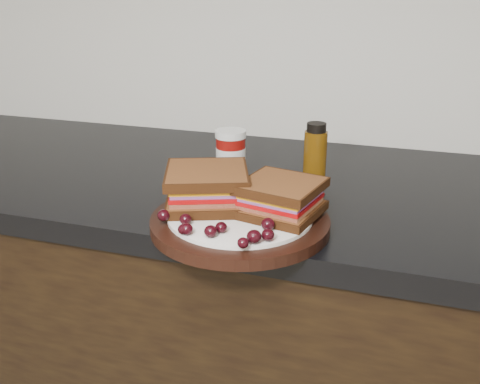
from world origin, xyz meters
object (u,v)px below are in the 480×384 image
object	(u,v)px
sandwich_left	(207,187)
oil_bottle	(315,154)
plate	(240,222)
condiment_jar	(231,152)

from	to	relation	value
sandwich_left	oil_bottle	distance (m)	0.25
plate	sandwich_left	world-z (taller)	sandwich_left
sandwich_left	condiment_jar	size ratio (longest dim) A/B	1.43
plate	oil_bottle	distance (m)	0.25
sandwich_left	plate	bearing A→B (deg)	-38.60
condiment_jar	oil_bottle	size ratio (longest dim) A/B	0.75
plate	condiment_jar	size ratio (longest dim) A/B	3.10
plate	sandwich_left	xyz separation A→B (m)	(-0.06, 0.02, 0.04)
plate	sandwich_left	bearing A→B (deg)	162.15
plate	sandwich_left	size ratio (longest dim) A/B	2.16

